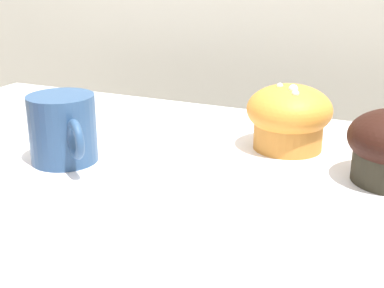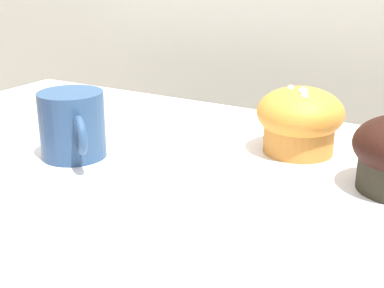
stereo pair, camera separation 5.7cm
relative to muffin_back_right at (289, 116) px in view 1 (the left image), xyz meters
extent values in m
cube|color=beige|center=(-0.08, 0.44, -0.09)|extent=(3.20, 0.10, 1.80)
cylinder|color=#CC8134|center=(0.00, 0.00, -0.02)|extent=(0.09, 0.09, 0.05)
ellipsoid|color=orange|center=(0.00, 0.00, 0.01)|extent=(0.11, 0.11, 0.06)
sphere|color=white|center=(0.01, -0.01, 0.04)|extent=(0.01, 0.01, 0.01)
sphere|color=white|center=(-0.01, -0.01, 0.04)|extent=(0.01, 0.01, 0.01)
sphere|color=white|center=(0.01, -0.02, 0.04)|extent=(0.01, 0.01, 0.01)
cylinder|color=navy|center=(-0.23, -0.15, 0.00)|extent=(0.08, 0.08, 0.08)
torus|color=navy|center=(-0.19, -0.19, 0.00)|extent=(0.04, 0.04, 0.05)
cylinder|color=black|center=(-0.23, -0.15, 0.03)|extent=(0.07, 0.07, 0.01)
camera|label=1|loc=(0.15, -0.64, 0.19)|focal=50.00mm
camera|label=2|loc=(0.20, -0.62, 0.19)|focal=50.00mm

